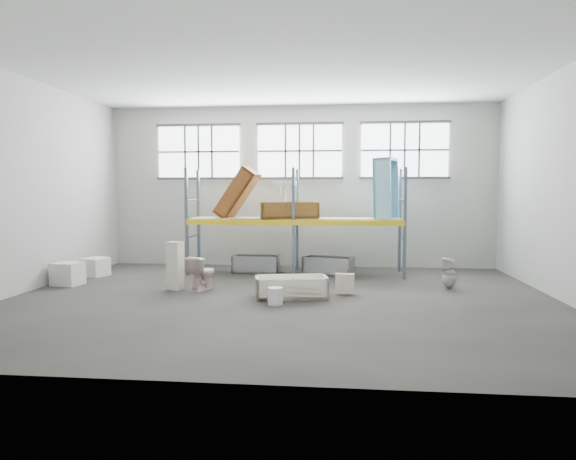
# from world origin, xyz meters

# --- Properties ---
(floor) EXTENTS (12.00, 10.00, 0.10)m
(floor) POSITION_xyz_m (0.00, 0.00, -0.05)
(floor) COLOR #45403B
(floor) RESTS_ON ground
(ceiling) EXTENTS (12.00, 10.00, 0.10)m
(ceiling) POSITION_xyz_m (0.00, 0.00, 5.05)
(ceiling) COLOR silver
(ceiling) RESTS_ON ground
(wall_back) EXTENTS (12.00, 0.10, 5.00)m
(wall_back) POSITION_xyz_m (0.00, 5.05, 2.50)
(wall_back) COLOR #A6A39A
(wall_back) RESTS_ON ground
(wall_front) EXTENTS (12.00, 0.10, 5.00)m
(wall_front) POSITION_xyz_m (0.00, -5.05, 2.50)
(wall_front) COLOR #A6A399
(wall_front) RESTS_ON ground
(wall_left) EXTENTS (0.10, 10.00, 5.00)m
(wall_left) POSITION_xyz_m (-6.05, 0.00, 2.50)
(wall_left) COLOR #B8B5AB
(wall_left) RESTS_ON ground
(wall_right) EXTENTS (0.10, 10.00, 5.00)m
(wall_right) POSITION_xyz_m (6.05, 0.00, 2.50)
(wall_right) COLOR #B6B3A9
(wall_right) RESTS_ON ground
(window_left) EXTENTS (2.60, 0.04, 1.60)m
(window_left) POSITION_xyz_m (-3.20, 4.94, 3.60)
(window_left) COLOR white
(window_left) RESTS_ON wall_back
(window_mid) EXTENTS (2.60, 0.04, 1.60)m
(window_mid) POSITION_xyz_m (0.00, 4.94, 3.60)
(window_mid) COLOR white
(window_mid) RESTS_ON wall_back
(window_right) EXTENTS (2.60, 0.04, 1.60)m
(window_right) POSITION_xyz_m (3.20, 4.94, 3.60)
(window_right) COLOR white
(window_right) RESTS_ON wall_back
(rack_upright_la) EXTENTS (0.08, 0.08, 3.00)m
(rack_upright_la) POSITION_xyz_m (-3.00, 2.90, 1.50)
(rack_upright_la) COLOR slate
(rack_upright_la) RESTS_ON floor
(rack_upright_lb) EXTENTS (0.08, 0.08, 3.00)m
(rack_upright_lb) POSITION_xyz_m (-3.00, 4.10, 1.50)
(rack_upright_lb) COLOR slate
(rack_upright_lb) RESTS_ON floor
(rack_upright_ma) EXTENTS (0.08, 0.08, 3.00)m
(rack_upright_ma) POSITION_xyz_m (0.00, 2.90, 1.50)
(rack_upright_ma) COLOR slate
(rack_upright_ma) RESTS_ON floor
(rack_upright_mb) EXTENTS (0.08, 0.08, 3.00)m
(rack_upright_mb) POSITION_xyz_m (0.00, 4.10, 1.50)
(rack_upright_mb) COLOR slate
(rack_upright_mb) RESTS_ON floor
(rack_upright_ra) EXTENTS (0.08, 0.08, 3.00)m
(rack_upright_ra) POSITION_xyz_m (3.00, 2.90, 1.50)
(rack_upright_ra) COLOR slate
(rack_upright_ra) RESTS_ON floor
(rack_upright_rb) EXTENTS (0.08, 0.08, 3.00)m
(rack_upright_rb) POSITION_xyz_m (3.00, 4.10, 1.50)
(rack_upright_rb) COLOR slate
(rack_upright_rb) RESTS_ON floor
(rack_beam_front) EXTENTS (6.00, 0.10, 0.14)m
(rack_beam_front) POSITION_xyz_m (0.00, 2.90, 1.50)
(rack_beam_front) COLOR yellow
(rack_beam_front) RESTS_ON floor
(rack_beam_back) EXTENTS (6.00, 0.10, 0.14)m
(rack_beam_back) POSITION_xyz_m (0.00, 4.10, 1.50)
(rack_beam_back) COLOR yellow
(rack_beam_back) RESTS_ON floor
(shelf_deck) EXTENTS (5.90, 1.10, 0.03)m
(shelf_deck) POSITION_xyz_m (0.00, 3.50, 1.58)
(shelf_deck) COLOR gray
(shelf_deck) RESTS_ON floor
(wet_patch) EXTENTS (1.80, 1.80, 0.00)m
(wet_patch) POSITION_xyz_m (0.00, 2.70, 0.00)
(wet_patch) COLOR black
(wet_patch) RESTS_ON floor
(bathtub_beige) EXTENTS (1.70, 1.02, 0.47)m
(bathtub_beige) POSITION_xyz_m (0.21, 0.16, 0.23)
(bathtub_beige) COLOR white
(bathtub_beige) RESTS_ON floor
(cistern_spare) EXTENTS (0.44, 0.23, 0.40)m
(cistern_spare) POSITION_xyz_m (1.40, 0.60, 0.28)
(cistern_spare) COLOR beige
(cistern_spare) RESTS_ON bathtub_beige
(sink_in_tub) EXTENTS (0.55, 0.55, 0.15)m
(sink_in_tub) POSITION_xyz_m (0.62, 0.62, 0.16)
(sink_in_tub) COLOR beige
(sink_in_tub) RESTS_ON bathtub_beige
(toilet_beige) EXTENTS (0.68, 0.90, 0.81)m
(toilet_beige) POSITION_xyz_m (-2.00, 0.86, 0.40)
(toilet_beige) COLOR beige
(toilet_beige) RESTS_ON floor
(cistern_tall) EXTENTS (0.44, 0.37, 1.15)m
(cistern_tall) POSITION_xyz_m (-2.64, 0.78, 0.57)
(cistern_tall) COLOR beige
(cistern_tall) RESTS_ON floor
(toilet_white) EXTENTS (0.43, 0.42, 0.75)m
(toilet_white) POSITION_xyz_m (3.92, 1.61, 0.38)
(toilet_white) COLOR silver
(toilet_white) RESTS_ON floor
(steel_tub_left) EXTENTS (1.36, 0.64, 0.49)m
(steel_tub_left) POSITION_xyz_m (-1.14, 3.57, 0.25)
(steel_tub_left) COLOR #9C9FA4
(steel_tub_left) RESTS_ON floor
(steel_tub_right) EXTENTS (1.49, 0.97, 0.50)m
(steel_tub_right) POSITION_xyz_m (0.95, 3.41, 0.25)
(steel_tub_right) COLOR #A4A7AC
(steel_tub_right) RESTS_ON floor
(rust_tub_flat) EXTENTS (1.73, 1.06, 0.45)m
(rust_tub_flat) POSITION_xyz_m (-0.16, 3.37, 1.82)
(rust_tub_flat) COLOR #956228
(rust_tub_flat) RESTS_ON shelf_deck
(rust_tub_tilted) EXTENTS (1.35, 0.90, 1.55)m
(rust_tub_tilted) POSITION_xyz_m (-1.68, 3.52, 2.29)
(rust_tub_tilted) COLOR brown
(rust_tub_tilted) RESTS_ON shelf_deck
(sink_on_shelf) EXTENTS (0.67, 0.52, 0.59)m
(sink_on_shelf) POSITION_xyz_m (-0.26, 3.20, 2.09)
(sink_on_shelf) COLOR white
(sink_on_shelf) RESTS_ON rust_tub_flat
(blue_tub_upright) EXTENTS (0.82, 0.96, 1.75)m
(blue_tub_upright) POSITION_xyz_m (2.54, 3.47, 2.40)
(blue_tub_upright) COLOR #79B8D2
(blue_tub_upright) RESTS_ON shelf_deck
(bucket) EXTENTS (0.36, 0.36, 0.36)m
(bucket) POSITION_xyz_m (-0.04, -0.60, 0.18)
(bucket) COLOR white
(bucket) RESTS_ON floor
(carton_near) EXTENTS (0.74, 0.66, 0.57)m
(carton_near) POSITION_xyz_m (-5.53, 1.09, 0.28)
(carton_near) COLOR silver
(carton_near) RESTS_ON floor
(carton_far) EXTENTS (0.76, 0.76, 0.51)m
(carton_far) POSITION_xyz_m (-5.50, 2.46, 0.26)
(carton_far) COLOR silver
(carton_far) RESTS_ON floor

